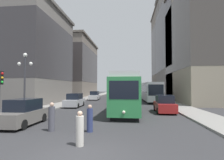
# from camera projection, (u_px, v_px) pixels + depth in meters

# --- Properties ---
(ground_plane) EXTENTS (200.00, 200.00, 0.00)m
(ground_plane) POSITION_uv_depth(u_px,v_px,m) (80.00, 156.00, 6.99)
(ground_plane) COLOR #303033
(sidewalk_left) EXTENTS (3.03, 120.00, 0.15)m
(sidewalk_left) POSITION_uv_depth(u_px,v_px,m) (91.00, 97.00, 47.60)
(sidewalk_left) COLOR gray
(sidewalk_left) RESTS_ON ground
(sidewalk_right) EXTENTS (3.03, 120.00, 0.15)m
(sidewalk_right) POSITION_uv_depth(u_px,v_px,m) (155.00, 97.00, 45.92)
(sidewalk_right) COLOR gray
(sidewalk_right) RESTS_ON ground
(streetcar) EXTENTS (2.97, 15.14, 3.89)m
(streetcar) POSITION_uv_depth(u_px,v_px,m) (128.00, 92.00, 20.85)
(streetcar) COLOR black
(streetcar) RESTS_ON ground
(transit_bus) EXTENTS (2.93, 11.51, 3.45)m
(transit_bus) POSITION_uv_depth(u_px,v_px,m) (151.00, 91.00, 32.85)
(transit_bus) COLOR black
(transit_bus) RESTS_ON ground
(parked_car_left_near) EXTENTS (2.05, 4.95, 1.82)m
(parked_car_left_near) POSITION_uv_depth(u_px,v_px,m) (95.00, 96.00, 37.82)
(parked_car_left_near) COLOR black
(parked_car_left_near) RESTS_ON ground
(parked_car_left_mid) EXTENTS (1.95, 4.51, 1.82)m
(parked_car_left_mid) POSITION_uv_depth(u_px,v_px,m) (75.00, 101.00, 24.25)
(parked_car_left_mid) COLOR black
(parked_car_left_mid) RESTS_ON ground
(parked_car_right_far) EXTENTS (1.96, 4.41, 1.82)m
(parked_car_right_far) POSITION_uv_depth(u_px,v_px,m) (164.00, 104.00, 18.88)
(parked_car_right_far) COLOR black
(parked_car_right_far) RESTS_ON ground
(parked_car_left_far) EXTENTS (1.93, 4.30, 1.82)m
(parked_car_left_far) POSITION_uv_depth(u_px,v_px,m) (23.00, 113.00, 12.62)
(parked_car_left_far) COLOR black
(parked_car_left_far) RESTS_ON ground
(pedestrian_crossing_near) EXTENTS (0.39, 0.39, 1.73)m
(pedestrian_crossing_near) POSITION_uv_depth(u_px,v_px,m) (52.00, 118.00, 10.90)
(pedestrian_crossing_near) COLOR #4C4C56
(pedestrian_crossing_near) RESTS_ON ground
(pedestrian_crossing_far) EXTENTS (0.36, 0.36, 1.61)m
(pedestrian_crossing_far) POSITION_uv_depth(u_px,v_px,m) (90.00, 119.00, 10.69)
(pedestrian_crossing_far) COLOR navy
(pedestrian_crossing_far) RESTS_ON ground
(pedestrian_on_sidewalk) EXTENTS (0.35, 0.35, 1.58)m
(pedestrian_on_sidewalk) POSITION_uv_depth(u_px,v_px,m) (80.00, 130.00, 8.15)
(pedestrian_on_sidewalk) COLOR beige
(pedestrian_on_sidewalk) RESTS_ON ground
(traffic_light_near_left) EXTENTS (0.47, 0.36, 3.64)m
(traffic_light_near_left) POSITION_uv_depth(u_px,v_px,m) (0.00, 83.00, 12.67)
(traffic_light_near_left) COLOR #232328
(traffic_light_near_left) RESTS_ON sidewalk_left
(lamp_post_left_near) EXTENTS (1.41, 0.36, 5.56)m
(lamp_post_left_near) POSITION_uv_depth(u_px,v_px,m) (25.00, 74.00, 16.07)
(lamp_post_left_near) COLOR #333338
(lamp_post_left_near) RESTS_ON sidewalk_left
(building_left_corner) EXTENTS (11.15, 20.79, 16.89)m
(building_left_corner) POSITION_uv_depth(u_px,v_px,m) (74.00, 67.00, 55.12)
(building_left_corner) COLOR slate
(building_left_corner) RESTS_ON ground
(building_left_midblock) EXTENTS (15.22, 15.12, 15.84)m
(building_left_midblock) POSITION_uv_depth(u_px,v_px,m) (17.00, 55.00, 30.52)
(building_left_midblock) COLOR slate
(building_left_midblock) RESTS_ON ground
(building_right_corner) EXTENTS (15.42, 21.69, 28.41)m
(building_right_corner) POSITION_uv_depth(u_px,v_px,m) (193.00, 38.00, 43.99)
(building_right_corner) COLOR gray
(building_right_corner) RESTS_ON ground
(building_right_midblock) EXTENTS (13.94, 17.23, 22.26)m
(building_right_midblock) POSITION_uv_depth(u_px,v_px,m) (214.00, 37.00, 31.37)
(building_right_midblock) COLOR gray
(building_right_midblock) RESTS_ON ground
(building_right_far) EXTENTS (11.52, 18.13, 27.35)m
(building_right_far) POSITION_uv_depth(u_px,v_px,m) (172.00, 51.00, 57.49)
(building_right_far) COLOR slate
(building_right_far) RESTS_ON ground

